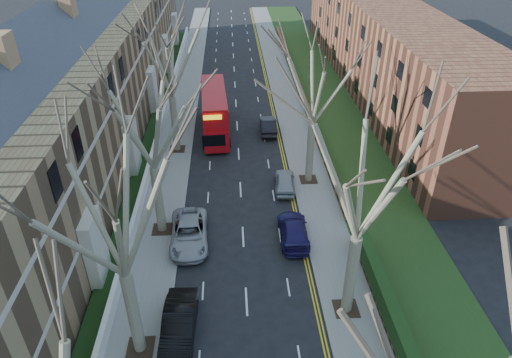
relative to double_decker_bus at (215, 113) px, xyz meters
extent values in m
cube|color=slate|center=(-3.80, 7.36, -2.04)|extent=(3.00, 102.00, 0.12)
cube|color=slate|center=(8.20, 7.36, -2.04)|extent=(3.00, 102.00, 0.12)
cube|color=olive|center=(-11.60, -0.64, 2.90)|extent=(9.00, 78.00, 10.00)
cube|color=#32353D|center=(-11.60, -0.64, 8.90)|extent=(4.67, 78.00, 4.67)
cube|color=beige|center=(-7.15, -0.64, 1.40)|extent=(0.12, 78.00, 0.35)
cube|color=beige|center=(-7.15, -0.64, 4.90)|extent=(0.12, 78.00, 0.35)
cube|color=brown|center=(19.70, 11.36, 2.90)|extent=(8.00, 54.00, 10.00)
cube|color=brown|center=(9.90, 11.36, -1.53)|extent=(0.35, 54.00, 0.90)
cube|color=white|center=(-5.45, -0.64, -1.48)|extent=(0.30, 78.00, 1.00)
cube|color=#213814|center=(12.70, 7.36, -1.95)|extent=(6.00, 102.00, 0.06)
cylinder|color=#655F48|center=(-3.50, -25.64, 0.65)|extent=(0.64, 0.64, 5.25)
cube|color=#2D2116|center=(-3.50, -25.64, -1.96)|extent=(1.40, 1.40, 0.05)
cylinder|color=#655F48|center=(-3.50, -15.64, 0.56)|extent=(0.64, 0.64, 5.07)
cube|color=#2D2116|center=(-3.50, -15.64, -1.96)|extent=(1.40, 1.40, 0.05)
cylinder|color=#655F48|center=(-3.50, -3.64, 0.65)|extent=(0.60, 0.60, 5.25)
cube|color=#2D2116|center=(-3.50, -3.64, -1.96)|extent=(1.40, 1.40, 0.05)
cylinder|color=#655F48|center=(7.90, -23.64, 0.65)|extent=(0.64, 0.64, 5.25)
cube|color=#2D2116|center=(7.90, -23.64, -1.96)|extent=(1.40, 1.40, 0.05)
cylinder|color=#655F48|center=(7.90, -9.64, 0.56)|extent=(0.60, 0.60, 5.07)
cube|color=#2D2116|center=(7.90, -9.64, -1.96)|extent=(1.40, 1.40, 0.05)
cube|color=#A90C11|center=(0.00, 0.00, -0.73)|extent=(2.83, 10.26, 2.03)
cube|color=#A90C11|center=(0.00, 0.00, 1.21)|extent=(2.81, 9.75, 1.85)
cube|color=black|center=(0.00, 0.00, -0.31)|extent=(2.81, 9.45, 0.83)
cube|color=black|center=(0.00, 0.00, 1.30)|extent=(2.80, 9.25, 0.83)
imported|color=black|center=(-1.50, -24.75, -1.30)|extent=(1.85, 4.86, 1.58)
imported|color=#9A9B9F|center=(-1.48, -16.97, -1.34)|extent=(2.74, 5.54, 1.51)
imported|color=#1E164F|center=(5.68, -17.01, -1.40)|extent=(2.04, 4.82, 1.39)
imported|color=#96999E|center=(5.78, -10.69, -1.42)|extent=(1.94, 4.09, 1.35)
imported|color=black|center=(5.30, -0.27, -1.37)|extent=(1.63, 4.42, 1.45)
camera|label=1|loc=(1.66, -41.55, 18.32)|focal=32.00mm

